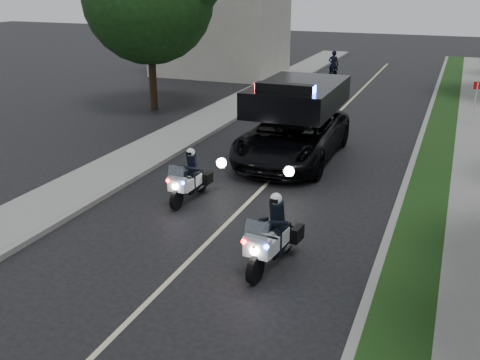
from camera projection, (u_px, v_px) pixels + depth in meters
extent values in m
plane|color=black|center=(160.00, 290.00, 11.44)|extent=(120.00, 120.00, 0.00)
cube|color=gray|center=(411.00, 167.00, 18.71)|extent=(0.20, 60.00, 0.15)
cube|color=#193814|center=(433.00, 169.00, 18.47)|extent=(1.20, 60.00, 0.16)
cube|color=gray|center=(474.00, 174.00, 18.02)|extent=(1.40, 60.00, 0.16)
cube|color=gray|center=(195.00, 142.00, 21.56)|extent=(0.20, 60.00, 0.15)
cube|color=gray|center=(170.00, 139.00, 21.94)|extent=(2.00, 60.00, 0.16)
cube|color=#A8A396|center=(220.00, 21.00, 36.39)|extent=(8.00, 6.00, 7.00)
cube|color=#BFB78C|center=(295.00, 155.00, 20.16)|extent=(0.12, 50.00, 0.01)
imported|color=black|center=(293.00, 159.00, 19.75)|extent=(3.01, 6.45, 3.13)
imported|color=black|center=(332.00, 82.00, 34.62)|extent=(0.69, 1.65, 0.84)
imported|color=black|center=(332.00, 82.00, 34.62)|extent=(0.66, 0.48, 1.73)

